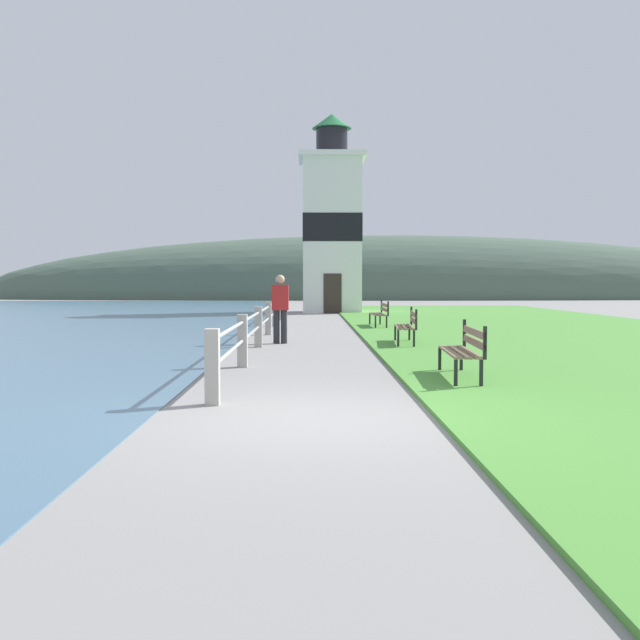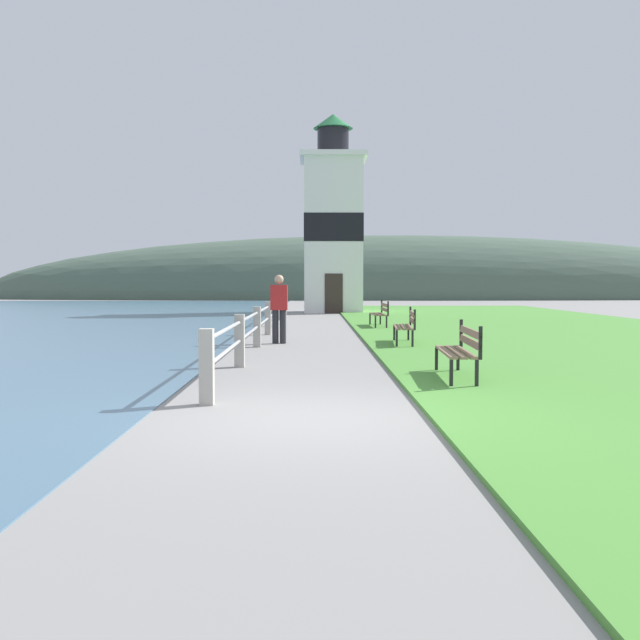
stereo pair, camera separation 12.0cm
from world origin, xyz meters
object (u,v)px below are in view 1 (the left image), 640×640
at_px(park_bench_midway, 408,324).
at_px(lighthouse, 332,226).
at_px(park_bench_far, 380,312).
at_px(park_bench_near, 465,347).
at_px(person_strolling, 280,306).

xyz_separation_m(park_bench_midway, lighthouse, (-1.31, 19.47, 3.96)).
bearing_deg(park_bench_far, park_bench_near, 89.32).
distance_m(park_bench_near, lighthouse, 26.16).
distance_m(park_bench_far, person_strolling, 7.01).
height_order(park_bench_far, person_strolling, person_strolling).
xyz_separation_m(park_bench_midway, person_strolling, (-3.20, 0.64, 0.42)).
bearing_deg(lighthouse, park_bench_midway, -86.15).
bearing_deg(park_bench_near, park_bench_far, -86.55).
xyz_separation_m(park_bench_near, person_strolling, (-3.24, 6.99, 0.42)).
height_order(park_bench_near, person_strolling, person_strolling).
relative_size(park_bench_midway, lighthouse, 0.20).
bearing_deg(park_bench_near, lighthouse, -83.74).
relative_size(park_bench_far, lighthouse, 0.19).
bearing_deg(park_bench_near, person_strolling, -61.86).
relative_size(park_bench_near, park_bench_far, 0.99).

